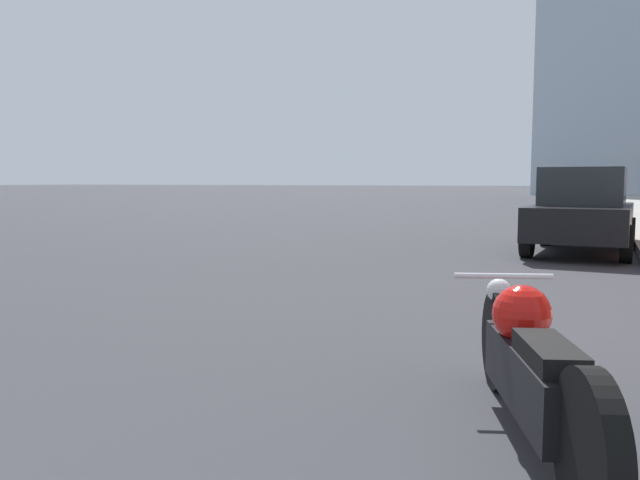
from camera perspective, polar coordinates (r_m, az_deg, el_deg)
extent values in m
cube|color=gray|center=(39.19, 27.17, 2.90)|extent=(2.58, 240.00, 0.15)
cylinder|color=black|center=(4.33, 16.00, -8.80)|extent=(0.32, 0.65, 0.65)
cylinder|color=black|center=(2.77, 23.38, -17.23)|extent=(0.32, 0.65, 0.65)
cube|color=black|center=(3.53, 18.83, -11.86)|extent=(0.67, 1.29, 0.33)
sphere|color=red|center=(3.70, 17.97, -6.45)|extent=(0.33, 0.33, 0.33)
cube|color=black|center=(3.22, 20.19, -9.64)|extent=(0.40, 0.63, 0.10)
sphere|color=silver|center=(4.29, 16.04, -4.46)|extent=(0.16, 0.16, 0.16)
cylinder|color=silver|center=(4.15, 16.41, -3.18)|extent=(0.60, 0.25, 0.04)
cube|color=black|center=(12.91, 22.83, 1.65)|extent=(1.90, 4.01, 0.60)
cube|color=#23282D|center=(12.89, 22.94, 4.54)|extent=(1.54, 1.96, 0.70)
cylinder|color=black|center=(14.22, 19.95, 0.83)|extent=(0.23, 0.66, 0.65)
cylinder|color=black|center=(14.10, 26.45, 0.56)|extent=(0.23, 0.66, 0.65)
cylinder|color=black|center=(11.82, 18.41, 0.02)|extent=(0.23, 0.66, 0.65)
cylinder|color=black|center=(11.68, 26.23, -0.32)|extent=(0.23, 0.66, 0.65)
cube|color=silver|center=(25.47, 23.17, 3.30)|extent=(1.89, 4.31, 0.68)
cube|color=#23282D|center=(25.46, 23.22, 4.73)|extent=(1.60, 2.07, 0.60)
cylinder|color=black|center=(26.85, 21.31, 2.73)|extent=(0.20, 0.60, 0.60)
cylinder|color=black|center=(26.81, 25.12, 2.59)|extent=(0.20, 0.60, 0.60)
cylinder|color=black|center=(24.19, 20.95, 2.49)|extent=(0.20, 0.60, 0.60)
cylinder|color=black|center=(24.15, 25.17, 2.33)|extent=(0.20, 0.60, 0.60)
cube|color=#1E3899|center=(35.99, 23.43, 3.85)|extent=(1.95, 3.86, 0.73)
cube|color=#23282D|center=(35.98, 23.47, 5.01)|extent=(1.62, 1.87, 0.72)
cylinder|color=black|center=(37.18, 22.03, 3.37)|extent=(0.22, 0.64, 0.64)
cylinder|color=black|center=(37.20, 24.75, 3.27)|extent=(0.22, 0.64, 0.64)
cylinder|color=black|center=(34.82, 21.97, 3.26)|extent=(0.22, 0.64, 0.64)
cylinder|color=black|center=(34.83, 24.87, 3.15)|extent=(0.22, 0.64, 0.64)
cube|color=#1E6B33|center=(46.89, 23.82, 4.04)|extent=(2.06, 4.70, 0.66)
cube|color=#23282D|center=(46.89, 23.85, 4.83)|extent=(1.61, 2.31, 0.64)
cylinder|color=black|center=(48.39, 23.01, 3.71)|extent=(0.25, 0.65, 0.63)
cylinder|color=black|center=(48.25, 24.91, 3.63)|extent=(0.25, 0.65, 0.63)
cylinder|color=black|center=(45.57, 22.63, 3.64)|extent=(0.25, 0.65, 0.63)
cylinder|color=black|center=(45.42, 24.64, 3.56)|extent=(0.25, 0.65, 0.63)
cube|color=#BCBCC1|center=(57.49, 23.67, 4.22)|extent=(1.75, 4.04, 0.70)
cube|color=#23282D|center=(57.49, 23.69, 4.88)|extent=(1.48, 1.94, 0.63)
cylinder|color=black|center=(58.77, 22.86, 3.92)|extent=(0.20, 0.61, 0.61)
cylinder|color=black|center=(58.75, 24.48, 3.86)|extent=(0.20, 0.61, 0.61)
cylinder|color=black|center=(56.27, 22.79, 3.88)|extent=(0.20, 0.61, 0.61)
cylinder|color=black|center=(56.25, 24.48, 3.81)|extent=(0.20, 0.61, 0.61)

